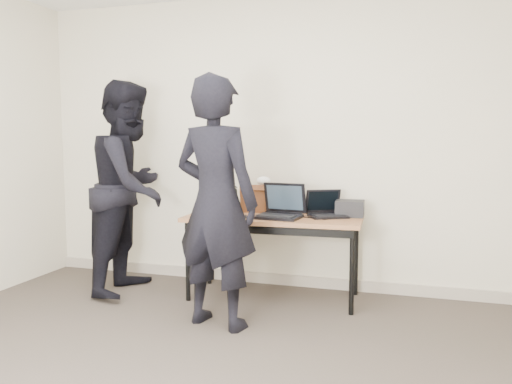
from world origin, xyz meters
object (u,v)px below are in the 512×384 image
at_px(equipment_box, 350,208).
at_px(person_typist, 216,203).
at_px(laptop_center, 281,210).
at_px(person_observer, 131,187).
at_px(laptop_beige, 221,209).
at_px(desk, 273,223).
at_px(laptop_right, 326,210).
at_px(leather_satchel, 261,198).

xyz_separation_m(equipment_box, person_typist, (-0.87, -0.93, 0.13)).
relative_size(laptop_center, person_typist, 0.22).
relative_size(equipment_box, person_observer, 0.13).
distance_m(laptop_beige, laptop_center, 0.54).
distance_m(desk, equipment_box, 0.67).
relative_size(laptop_beige, laptop_center, 0.73).
relative_size(laptop_beige, laptop_right, 0.72).
distance_m(desk, laptop_center, 0.15).
bearing_deg(equipment_box, desk, -163.05).
height_order(desk, person_typist, person_typist).
xyz_separation_m(leather_satchel, person_observer, (-1.12, -0.37, 0.10)).
height_order(laptop_beige, equipment_box, laptop_beige).
bearing_deg(leather_satchel, desk, -59.09).
height_order(laptop_center, person_typist, person_typist).
xyz_separation_m(person_typist, person_observer, (-1.06, 0.60, 0.03)).
bearing_deg(desk, laptop_right, 13.99).
distance_m(laptop_center, laptop_right, 0.39).
height_order(laptop_center, laptop_right, laptop_center).
bearing_deg(desk, laptop_center, -24.13).
height_order(desk, laptop_center, laptop_center).
height_order(desk, person_observer, person_observer).
relative_size(laptop_beige, person_typist, 0.16).
bearing_deg(desk, person_observer, -175.85).
xyz_separation_m(laptop_right, person_observer, (-1.73, -0.26, 0.18)).
bearing_deg(laptop_right, desk, 168.24).
distance_m(laptop_beige, leather_satchel, 0.40).
bearing_deg(laptop_beige, person_typist, -74.20).
distance_m(laptop_right, leather_satchel, 0.63).
xyz_separation_m(laptop_center, leather_satchel, (-0.25, 0.26, 0.06)).
height_order(desk, equipment_box, equipment_box).
xyz_separation_m(laptop_center, equipment_box, (0.56, 0.22, 0.00)).
bearing_deg(laptop_center, desk, 163.84).
bearing_deg(equipment_box, person_observer, -170.29).
height_order(laptop_right, leather_satchel, leather_satchel).
bearing_deg(person_observer, leather_satchel, -75.33).
distance_m(leather_satchel, person_typist, 0.97).
xyz_separation_m(desk, equipment_box, (0.63, 0.19, 0.13)).
bearing_deg(laptop_center, equipment_box, 27.66).
distance_m(desk, person_typist, 0.82).
bearing_deg(laptop_beige, leather_satchel, 40.30).
bearing_deg(laptop_center, laptop_right, 28.89).
relative_size(laptop_center, laptop_right, 0.99).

